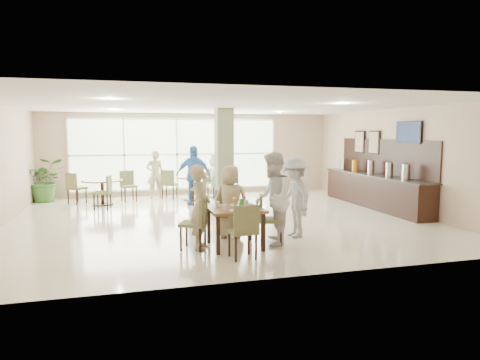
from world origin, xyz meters
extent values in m
plane|color=beige|center=(0.00, 0.00, 0.00)|extent=(10.00, 10.00, 0.00)
plane|color=white|center=(0.00, 0.00, 2.80)|extent=(10.00, 10.00, 0.00)
plane|color=tan|center=(0.00, 4.50, 1.40)|extent=(10.00, 0.00, 10.00)
plane|color=tan|center=(0.00, -4.50, 1.40)|extent=(10.00, 0.00, 10.00)
plane|color=tan|center=(5.00, 0.00, 1.40)|extent=(0.00, 9.00, 9.00)
plane|color=silver|center=(-0.50, 4.47, 1.40)|extent=(7.00, 0.00, 7.00)
cube|color=#6B7B56|center=(0.40, 1.20, 1.40)|extent=(0.45, 0.45, 2.80)
cube|color=brown|center=(-0.29, -2.65, 0.72)|extent=(1.00, 1.00, 0.05)
cube|color=black|center=(-0.71, -3.07, 0.35)|extent=(0.06, 0.06, 0.70)
cube|color=black|center=(0.13, -3.07, 0.35)|extent=(0.06, 0.06, 0.70)
cube|color=black|center=(-0.71, -2.23, 0.35)|extent=(0.06, 0.06, 0.70)
cube|color=black|center=(0.13, -2.23, 0.35)|extent=(0.06, 0.06, 0.70)
cylinder|color=brown|center=(-2.91, 2.98, 0.73)|extent=(1.19, 1.19, 0.04)
cylinder|color=black|center=(-2.91, 2.98, 0.35)|extent=(0.10, 0.10, 0.71)
cylinder|color=black|center=(-2.91, 2.98, 0.01)|extent=(0.60, 0.60, 0.03)
cylinder|color=brown|center=(-0.17, 3.19, 0.73)|extent=(1.01, 1.01, 0.04)
cylinder|color=black|center=(-0.17, 3.19, 0.35)|extent=(0.10, 0.10, 0.71)
cylinder|color=black|center=(-0.17, 3.19, 0.01)|extent=(0.60, 0.60, 0.03)
cylinder|color=white|center=(-0.01, -2.44, 0.80)|extent=(0.08, 0.08, 0.10)
cylinder|color=white|center=(-0.53, -2.82, 0.80)|extent=(0.08, 0.08, 0.10)
cylinder|color=white|center=(-0.59, -2.47, 0.80)|extent=(0.08, 0.08, 0.10)
cylinder|color=white|center=(-0.05, -2.87, 0.80)|extent=(0.08, 0.08, 0.10)
cylinder|color=white|center=(-0.38, -2.97, 0.76)|extent=(0.20, 0.20, 0.01)
cylinder|color=white|center=(-0.22, -2.41, 0.76)|extent=(0.20, 0.20, 0.01)
cylinder|color=white|center=(0.01, -2.71, 0.76)|extent=(0.20, 0.20, 0.01)
cylinder|color=#99B27F|center=(-0.29, -2.65, 0.81)|extent=(0.07, 0.07, 0.12)
sphere|color=orange|center=(-0.26, -2.65, 0.92)|extent=(0.07, 0.07, 0.07)
sphere|color=orange|center=(-0.31, -2.63, 0.92)|extent=(0.07, 0.07, 0.07)
sphere|color=orange|center=(-0.31, -2.68, 0.92)|extent=(0.07, 0.07, 0.07)
cube|color=green|center=(-0.14, -2.55, 0.82)|extent=(0.09, 0.07, 0.15)
cube|color=black|center=(4.68, 0.50, 0.45)|extent=(0.60, 4.60, 0.90)
cube|color=black|center=(4.68, 0.50, 0.92)|extent=(0.64, 4.70, 0.04)
cube|color=black|center=(4.97, 0.50, 1.45)|extent=(0.04, 4.60, 1.00)
cylinder|color=silver|center=(4.68, -0.90, 1.14)|extent=(0.20, 0.20, 0.40)
cylinder|color=silver|center=(4.68, -0.20, 1.14)|extent=(0.20, 0.20, 0.40)
cylinder|color=silver|center=(4.68, 0.70, 1.14)|extent=(0.20, 0.20, 0.40)
cylinder|color=orange|center=(4.68, 1.60, 1.12)|extent=(0.18, 0.18, 0.36)
cube|color=silver|center=(4.68, 2.30, 1.12)|extent=(0.18, 0.30, 0.36)
cube|color=black|center=(4.94, -0.60, 2.15)|extent=(0.06, 1.00, 0.58)
cube|color=#7F99CC|center=(4.92, -0.60, 2.15)|extent=(0.01, 0.92, 0.50)
cube|color=black|center=(4.95, 1.00, 1.85)|extent=(0.04, 0.55, 0.70)
cube|color=olive|center=(4.92, 1.00, 1.85)|extent=(0.01, 0.47, 0.62)
cube|color=black|center=(4.95, 1.80, 1.85)|extent=(0.04, 0.55, 0.70)
cube|color=olive|center=(4.92, 1.80, 1.85)|extent=(0.01, 0.47, 0.62)
imported|color=#366327|center=(-4.65, 4.06, 0.68)|extent=(1.42, 1.42, 1.36)
imported|color=tan|center=(-0.94, -2.58, 0.78)|extent=(0.53, 0.66, 1.56)
imported|color=tan|center=(-0.20, -1.94, 0.75)|extent=(0.83, 0.65, 1.50)
imported|color=white|center=(0.44, -2.68, 0.89)|extent=(0.94, 1.05, 1.78)
imported|color=#B3B4B6|center=(1.09, -2.19, 0.83)|extent=(0.69, 1.12, 1.66)
imported|color=#4385C9|center=(-0.28, 2.32, 0.88)|extent=(1.15, 0.85, 1.76)
imported|color=white|center=(0.59, 3.28, 0.75)|extent=(0.76, 1.45, 1.50)
imported|color=tan|center=(-1.29, 3.85, 0.78)|extent=(0.60, 0.42, 1.57)
camera|label=1|loc=(-2.28, -10.26, 2.15)|focal=32.00mm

